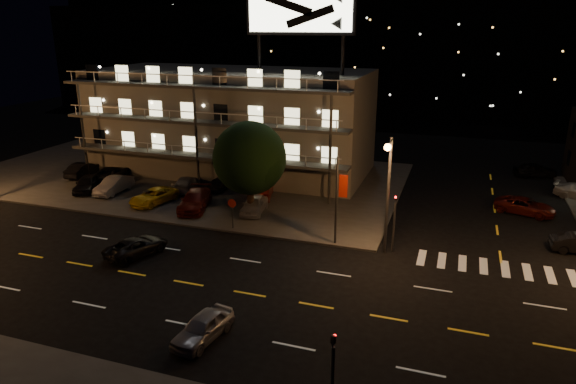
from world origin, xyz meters
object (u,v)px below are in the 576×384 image
(tree, at_px, (249,160))
(lot_car_4, at_px, (254,204))
(lot_car_2, at_px, (154,196))
(lot_car_7, at_px, (186,184))
(road_car_west, at_px, (136,246))
(road_car_east, at_px, (203,327))

(tree, xyz_separation_m, lot_car_4, (0.18, 0.44, -3.82))
(tree, distance_m, lot_car_2, 9.69)
(lot_car_2, height_order, lot_car_7, lot_car_7)
(lot_car_4, bearing_deg, tree, -119.68)
(road_car_west, bearing_deg, lot_car_7, -54.85)
(lot_car_2, xyz_separation_m, road_car_west, (4.52, -9.11, -0.17))
(lot_car_4, bearing_deg, lot_car_2, 177.29)
(lot_car_2, distance_m, road_car_east, 21.16)
(lot_car_2, xyz_separation_m, lot_car_7, (0.83, 4.16, 0.02))
(tree, distance_m, lot_car_7, 9.73)
(lot_car_7, bearing_deg, road_car_west, 91.53)
(lot_car_2, relative_size, lot_car_7, 1.01)
(lot_car_2, height_order, road_car_west, lot_car_2)
(lot_car_4, xyz_separation_m, road_car_east, (4.32, -17.12, -0.20))
(lot_car_4, bearing_deg, road_car_east, -83.10)
(tree, bearing_deg, lot_car_2, -178.18)
(tree, xyz_separation_m, lot_car_7, (-8.03, 3.88, -3.87))
(tree, bearing_deg, road_car_east, -74.90)
(tree, bearing_deg, road_car_west, -114.82)
(road_car_west, bearing_deg, road_car_east, 160.16)
(lot_car_7, relative_size, road_car_west, 1.02)
(lot_car_2, xyz_separation_m, road_car_east, (13.37, -16.40, -0.13))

